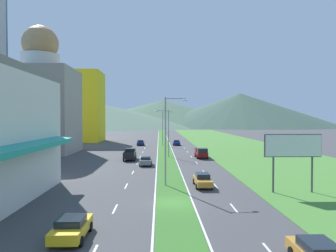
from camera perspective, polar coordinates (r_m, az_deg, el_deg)
The scene contains 37 objects.
ground_plane at distance 29.91m, azimuth 1.04°, elevation -13.59°, with size 600.00×600.00×0.00m, color #424244.
grass_median at distance 89.21m, azimuth -0.70°, elevation -3.55°, with size 3.20×240.00×0.06m, color #387028.
grass_verge_right at distance 91.85m, azimuth 12.29°, elevation -3.43°, with size 24.00×240.00×0.06m, color #477F33.
lane_dash_left_2 at distance 28.46m, azimuth -9.44°, elevation -14.38°, with size 0.16×2.80×0.01m, color silver.
lane_dash_left_3 at distance 37.26m, azimuth -7.48°, elevation -10.58°, with size 0.16×2.80×0.01m, color silver.
lane_dash_left_4 at distance 46.19m, azimuth -6.29°, elevation -8.24°, with size 0.16×2.80×0.01m, color silver.
lane_dash_left_5 at distance 55.18m, azimuth -5.50°, elevation -6.65°, with size 0.16×2.80×0.01m, color silver.
lane_dash_left_6 at distance 64.22m, azimuth -4.94°, elevation -5.51°, with size 0.16×2.80×0.01m, color silver.
lane_dash_left_7 at distance 73.27m, azimuth -4.51°, elevation -4.65°, with size 0.16×2.80×0.01m, color silver.
lane_dash_left_8 at distance 82.34m, azimuth -4.18°, elevation -3.98°, with size 0.16×2.80×0.01m, color silver.
lane_dash_left_9 at distance 91.43m, azimuth -3.92°, elevation -3.44°, with size 0.16×2.80×0.01m, color silver.
lane_dash_right_2 at distance 28.92m, azimuth 11.67°, elevation -14.13°, with size 0.16×2.80×0.01m, color silver.
lane_dash_right_3 at distance 37.62m, azimuth 8.44°, elevation -10.47°, with size 0.16×2.80×0.01m, color silver.
lane_dash_right_4 at distance 46.48m, azimuth 6.47°, elevation -8.18°, with size 0.16×2.80×0.01m, color silver.
lane_dash_right_5 at distance 55.43m, azimuth 5.15°, elevation -6.62°, with size 0.16×2.80×0.01m, color silver.
lane_dash_right_6 at distance 64.42m, azimuth 4.20°, elevation -5.49°, with size 0.16×2.80×0.01m, color silver.
lane_dash_right_7 at distance 73.45m, azimuth 3.48°, elevation -4.63°, with size 0.16×2.80×0.01m, color silver.
lane_dash_right_8 at distance 82.51m, azimuth 2.93°, elevation -3.97°, with size 0.16×2.80×0.01m, color silver.
lane_dash_right_9 at distance 91.57m, azimuth 2.48°, elevation -3.43°, with size 0.16×2.80×0.01m, color silver.
edge_line_median_left at distance 89.20m, azimuth -1.82°, elevation -3.56°, with size 0.16×240.00×0.01m, color silver.
edge_line_median_right at distance 89.25m, azimuth 0.43°, elevation -3.56°, with size 0.16×240.00×0.01m, color silver.
domed_building at distance 76.23m, azimuth -21.75°, elevation 4.02°, with size 14.72×14.72×28.10m.
midrise_colored at distance 109.76m, azimuth -15.24°, elevation 3.35°, with size 13.68×13.68×23.09m, color yellow.
hill_far_left at distance 282.00m, azimuth -12.64°, elevation 1.90°, with size 183.62×183.62×20.62m, color #516B56.
hill_far_center at distance 328.62m, azimuth -1.00°, elevation 2.33°, with size 202.57×202.57×25.97m, color #47664C.
hill_far_right at distance 305.23m, azimuth 12.73°, elevation 2.83°, with size 176.03×176.03×30.89m, color #3D5647.
street_lamp_near at distance 36.49m, azimuth -0.05°, elevation -1.72°, with size 2.66×0.28×10.13m.
street_lamp_mid at distance 63.22m, azimuth -0.15°, elevation -0.71°, with size 2.75×0.28×9.44m.
street_lamp_far at distance 89.92m, azimuth -0.75°, elevation 0.05°, with size 3.28×0.28×9.73m.
billboard_roadside at distance 35.41m, azimuth 21.43°, elevation -3.70°, with size 6.00×0.28×6.11m.
car_0 at distance 22.32m, azimuth -16.83°, elevation -16.91°, with size 2.01×4.27×1.44m.
car_1 at distance 52.59m, azimuth -3.99°, elevation -6.22°, with size 2.00×4.03×1.46m.
car_3 at distance 91.16m, azimuth -4.92°, elevation -2.98°, with size 2.00×4.29×1.51m.
car_4 at distance 91.37m, azimuth 1.53°, elevation -2.97°, with size 1.98×4.49×1.47m.
car_5 at distance 36.86m, azimuth 6.20°, elevation -9.53°, with size 1.88×4.64×1.48m.
pickup_truck_0 at distance 59.98m, azimuth -6.81°, elevation -5.07°, with size 2.18×5.40×2.00m.
pickup_truck_1 at distance 62.47m, azimuth 5.98°, elevation -4.80°, with size 2.18×5.40×2.00m.
Camera 1 is at (-1.31, -28.86, 7.74)m, focal length 34.14 mm.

